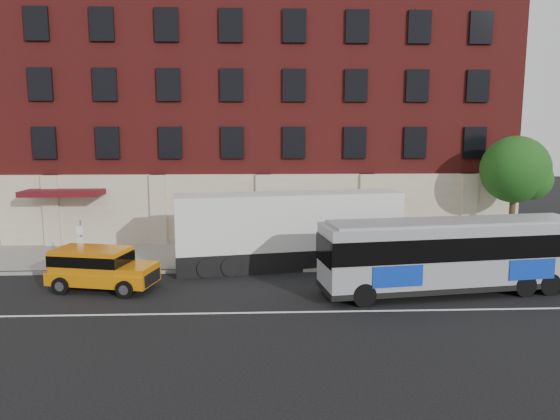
{
  "coord_description": "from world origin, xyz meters",
  "views": [
    {
      "loc": [
        -0.26,
        -16.95,
        6.36
      ],
      "look_at": [
        0.68,
        5.5,
        3.02
      ],
      "focal_mm": 32.25,
      "sensor_mm": 36.0,
      "label": 1
    }
  ],
  "objects_px": {
    "street_tree": "(516,172)",
    "city_bus": "(454,253)",
    "sign_pole": "(81,243)",
    "yellow_suv": "(98,266)",
    "shipping_container": "(290,231)"
  },
  "relations": [
    {
      "from": "street_tree",
      "to": "city_bus",
      "type": "relative_size",
      "value": 0.56
    },
    {
      "from": "sign_pole",
      "to": "street_tree",
      "type": "distance_m",
      "value": 22.49
    },
    {
      "from": "shipping_container",
      "to": "yellow_suv",
      "type": "bearing_deg",
      "value": -157.97
    },
    {
      "from": "sign_pole",
      "to": "shipping_container",
      "type": "xyz_separation_m",
      "value": [
        9.7,
        0.73,
        0.34
      ]
    },
    {
      "from": "shipping_container",
      "to": "street_tree",
      "type": "bearing_deg",
      "value": 11.93
    },
    {
      "from": "sign_pole",
      "to": "yellow_suv",
      "type": "height_order",
      "value": "sign_pole"
    },
    {
      "from": "sign_pole",
      "to": "yellow_suv",
      "type": "bearing_deg",
      "value": -58.7
    },
    {
      "from": "street_tree",
      "to": "sign_pole",
      "type": "bearing_deg",
      "value": -171.39
    },
    {
      "from": "sign_pole",
      "to": "street_tree",
      "type": "bearing_deg",
      "value": 8.61
    },
    {
      "from": "street_tree",
      "to": "yellow_suv",
      "type": "relative_size",
      "value": 1.33
    },
    {
      "from": "street_tree",
      "to": "city_bus",
      "type": "distance_m",
      "value": 9.47
    },
    {
      "from": "sign_pole",
      "to": "shipping_container",
      "type": "height_order",
      "value": "shipping_container"
    },
    {
      "from": "sign_pole",
      "to": "shipping_container",
      "type": "relative_size",
      "value": 0.23
    },
    {
      "from": "sign_pole",
      "to": "city_bus",
      "type": "height_order",
      "value": "city_bus"
    },
    {
      "from": "shipping_container",
      "to": "sign_pole",
      "type": "bearing_deg",
      "value": -175.7
    }
  ]
}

